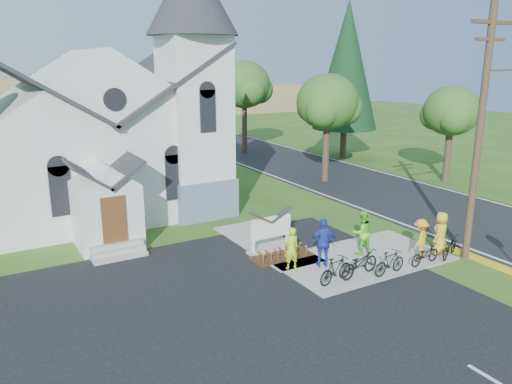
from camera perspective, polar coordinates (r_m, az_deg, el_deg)
ground at (r=19.70m, az=9.66°, el=-8.92°), size 120.00×120.00×0.00m
parking_lot at (r=14.89m, az=-7.22°, el=-17.17°), size 20.00×16.00×0.02m
road at (r=36.86m, az=6.85°, el=2.48°), size 8.00×90.00×0.02m
sidewalk at (r=20.95m, az=11.98°, el=-7.47°), size 7.00×4.00×0.05m
church at (r=27.06m, az=-16.81°, el=8.70°), size 12.35×12.00×13.00m
church_sign at (r=21.07m, az=1.69°, el=-4.09°), size 2.20×0.40×1.70m
flower_bed at (r=20.71m, az=2.99°, el=-7.39°), size 2.60×1.10×0.07m
utility_pole at (r=21.15m, az=24.34°, el=6.85°), size 3.45×0.28×10.00m
tree_road_near at (r=32.82m, az=8.18°, el=10.09°), size 4.00×4.00×7.05m
tree_road_mid at (r=43.08m, az=-1.34°, el=12.12°), size 4.40×4.40×7.80m
tree_road_far at (r=34.98m, az=21.47°, el=8.57°), size 3.60×3.60×6.30m
conifer at (r=41.47m, az=10.32°, el=14.01°), size 5.20×5.20×12.40m
distant_hills at (r=71.88m, az=-18.16°, el=9.65°), size 61.00×10.00×5.60m
cyclist_0 at (r=19.28m, az=4.06°, el=-6.41°), size 0.65×0.47×1.68m
bike_0 at (r=19.12m, az=11.74°, el=-7.96°), size 2.01×0.95×1.01m
cyclist_1 at (r=21.07m, az=11.97°, el=-4.53°), size 0.98×0.80×1.88m
bike_1 at (r=18.43m, az=9.12°, el=-8.76°), size 1.70×0.74×0.99m
cyclist_2 at (r=19.57m, az=7.74°, el=-5.76°), size 1.24×0.90×1.95m
bike_2 at (r=20.87m, az=18.74°, el=-6.74°), size 1.64×0.69×0.84m
cyclist_3 at (r=21.27m, az=18.27°, el=-5.10°), size 1.23×1.00×1.66m
bike_3 at (r=19.54m, az=15.04°, el=-7.79°), size 1.59×0.54×0.94m
cyclist_4 at (r=22.10m, az=20.36°, el=-4.39°), size 1.01×0.83×1.78m
bike_4 at (r=21.96m, az=21.23°, el=-5.82°), size 1.79×1.22×0.89m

